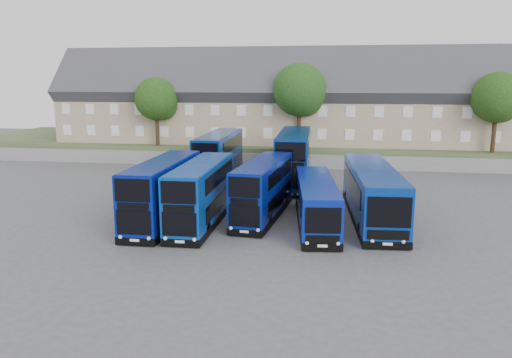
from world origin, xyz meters
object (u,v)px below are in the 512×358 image
object	(u,v)px
dd_front_left	(163,193)
tree_mid	(301,92)
tree_east	(498,100)
tree_west	(158,101)
dd_front_mid	(201,195)
coach_east_a	(316,203)

from	to	relation	value
dd_front_left	tree_mid	size ratio (longest dim) A/B	1.13
tree_mid	tree_east	xyz separation A→B (m)	(20.00, -0.50, -0.68)
tree_west	dd_front_mid	bearing A→B (deg)	-64.48
dd_front_left	coach_east_a	world-z (taller)	dd_front_left
dd_front_mid	tree_east	distance (m)	34.50
tree_west	tree_mid	bearing A→B (deg)	1.79
dd_front_left	tree_west	bearing A→B (deg)	109.97
dd_front_mid	tree_west	distance (m)	26.27
dd_front_left	dd_front_mid	distance (m)	2.60
dd_front_mid	tree_mid	distance (m)	25.02
coach_east_a	tree_west	xyz separation A→B (m)	(-18.56, 22.42, 5.59)
tree_mid	tree_east	bearing A→B (deg)	-1.43
dd_front_left	tree_east	distance (m)	36.44
tree_east	tree_west	bearing A→B (deg)	-180.00
dd_front_left	tree_west	distance (m)	25.32
dd_front_mid	tree_west	size ratio (longest dim) A/B	1.33
dd_front_mid	tree_west	xyz separation A→B (m)	(-11.11, 23.26, 5.08)
dd_front_left	coach_east_a	size ratio (longest dim) A/B	0.93
coach_east_a	tree_west	size ratio (longest dim) A/B	1.45
tree_mid	dd_front_left	bearing A→B (deg)	-107.47
dd_front_mid	tree_mid	bearing A→B (deg)	77.99
tree_west	tree_east	size ratio (longest dim) A/B	0.94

